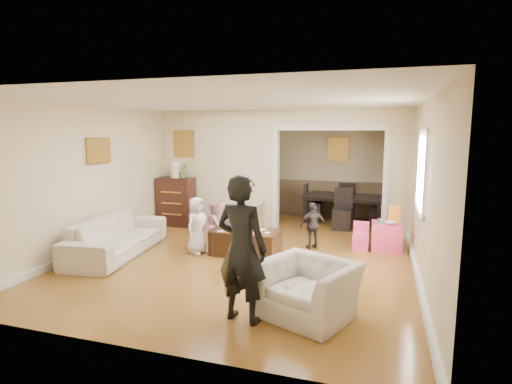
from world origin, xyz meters
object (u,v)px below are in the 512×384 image
(armchair_front, at_px, (308,289))
(child_toddler, at_px, (313,225))
(sofa, at_px, (117,236))
(child_kneel_b, at_px, (215,225))
(table_lamp, at_px, (175,170))
(armchair_back, at_px, (243,218))
(dining_table, at_px, (345,210))
(dresser, at_px, (176,202))
(child_kneel_a, at_px, (197,225))
(adult_person, at_px, (242,249))
(play_table, at_px, (386,237))
(cyan_cup, at_px, (381,221))
(coffee_cup, at_px, (250,229))
(coffee_table, at_px, (246,243))

(armchair_front, distance_m, child_toddler, 2.81)
(sofa, xyz_separation_m, child_kneel_b, (1.46, 0.92, 0.09))
(sofa, relative_size, table_lamp, 6.27)
(sofa, distance_m, child_kneel_b, 1.73)
(armchair_back, bearing_deg, dining_table, -141.10)
(dresser, distance_m, child_kneel_a, 2.31)
(sofa, bearing_deg, dresser, -5.27)
(armchair_back, xyz_separation_m, child_toddler, (1.56, -0.57, 0.08))
(dresser, height_order, dining_table, dresser)
(child_toddler, bearing_deg, dining_table, -135.12)
(armchair_back, distance_m, adult_person, 3.91)
(armchair_front, xyz_separation_m, play_table, (0.89, 3.07, -0.08))
(armchair_front, bearing_deg, dining_table, 113.53)
(sofa, height_order, child_kneel_a, child_kneel_a)
(adult_person, xyz_separation_m, child_kneel_b, (-1.46, 2.65, -0.42))
(child_kneel_a, xyz_separation_m, child_toddler, (1.90, 0.90, -0.07))
(child_toddler, bearing_deg, cyan_cup, 155.66)
(play_table, relative_size, child_kneel_a, 0.52)
(armchair_front, height_order, table_lamp, table_lamp)
(dresser, xyz_separation_m, cyan_cup, (4.49, -0.69, -0.01))
(table_lamp, height_order, cyan_cup, table_lamp)
(table_lamp, bearing_deg, coffee_cup, -36.51)
(armchair_back, xyz_separation_m, coffee_cup, (0.61, -1.37, 0.13))
(sofa, relative_size, dining_table, 1.23)
(play_table, relative_size, child_kneel_b, 0.62)
(dresser, bearing_deg, cyan_cup, -8.76)
(armchair_back, relative_size, dining_table, 0.42)
(armchair_front, xyz_separation_m, coffee_table, (-1.46, 2.02, -0.11))
(coffee_cup, distance_m, child_kneel_b, 0.88)
(armchair_front, height_order, child_toddler, child_toddler)
(child_toddler, bearing_deg, table_lamp, -51.74)
(adult_person, bearing_deg, child_toddler, -83.62)
(sofa, relative_size, adult_person, 1.34)
(table_lamp, bearing_deg, armchair_back, -11.75)
(armchair_front, distance_m, play_table, 3.19)
(coffee_cup, xyz_separation_m, child_toddler, (0.95, 0.80, -0.05))
(armchair_front, xyz_separation_m, dining_table, (-0.04, 5.07, -0.00))
(dresser, bearing_deg, coffee_cup, -36.51)
(armchair_front, bearing_deg, table_lamp, 158.07)
(armchair_back, xyz_separation_m, child_kneel_b, (-0.19, -1.02, 0.07))
(play_table, relative_size, adult_person, 0.31)
(adult_person, bearing_deg, dresser, -41.55)
(coffee_cup, height_order, adult_person, adult_person)
(child_kneel_a, xyz_separation_m, child_kneel_b, (0.15, 0.45, -0.08))
(armchair_back, relative_size, dresser, 0.71)
(dining_table, relative_size, child_toddler, 2.13)
(child_toddler, bearing_deg, coffee_cup, 4.22)
(dresser, distance_m, adult_person, 5.03)
(child_kneel_a, relative_size, child_toddler, 1.16)
(dresser, bearing_deg, armchair_front, -45.06)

